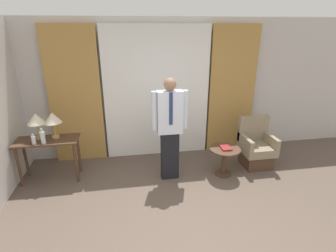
{
  "coord_description": "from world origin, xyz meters",
  "views": [
    {
      "loc": [
        -0.63,
        -2.43,
        2.53
      ],
      "look_at": [
        0.02,
        1.42,
        1.04
      ],
      "focal_mm": 28.0,
      "sensor_mm": 36.0,
      "label": 1
    }
  ],
  "objects_px": {
    "armchair": "(256,148)",
    "side_table": "(224,157)",
    "bottle_near_edge": "(34,140)",
    "table_lamp_left": "(36,119)",
    "desk": "(48,147)",
    "person": "(170,126)",
    "bottle_by_lamp": "(43,137)",
    "book": "(226,148)",
    "table_lamp_right": "(53,119)"
  },
  "relations": [
    {
      "from": "desk",
      "to": "side_table",
      "type": "bearing_deg",
      "value": -6.92
    },
    {
      "from": "armchair",
      "to": "bottle_near_edge",
      "type": "bearing_deg",
      "value": -179.52
    },
    {
      "from": "table_lamp_left",
      "to": "armchair",
      "type": "distance_m",
      "value": 3.96
    },
    {
      "from": "table_lamp_right",
      "to": "armchair",
      "type": "bearing_deg",
      "value": -2.91
    },
    {
      "from": "desk",
      "to": "book",
      "type": "height_order",
      "value": "desk"
    },
    {
      "from": "person",
      "to": "desk",
      "type": "bearing_deg",
      "value": 171.65
    },
    {
      "from": "bottle_by_lamp",
      "to": "side_table",
      "type": "relative_size",
      "value": 0.46
    },
    {
      "from": "table_lamp_left",
      "to": "book",
      "type": "relative_size",
      "value": 2.01
    },
    {
      "from": "table_lamp_left",
      "to": "bottle_near_edge",
      "type": "distance_m",
      "value": 0.35
    },
    {
      "from": "bottle_by_lamp",
      "to": "book",
      "type": "xyz_separation_m",
      "value": [
        3.05,
        -0.23,
        -0.32
      ]
    },
    {
      "from": "bottle_near_edge",
      "to": "table_lamp_left",
      "type": "bearing_deg",
      "value": 85.21
    },
    {
      "from": "desk",
      "to": "table_lamp_left",
      "type": "relative_size",
      "value": 2.29
    },
    {
      "from": "armchair",
      "to": "side_table",
      "type": "distance_m",
      "value": 0.77
    },
    {
      "from": "table_lamp_right",
      "to": "bottle_by_lamp",
      "type": "relative_size",
      "value": 1.78
    },
    {
      "from": "desk",
      "to": "person",
      "type": "bearing_deg",
      "value": -8.35
    },
    {
      "from": "desk",
      "to": "table_lamp_left",
      "type": "xyz_separation_m",
      "value": [
        -0.13,
        0.06,
        0.49
      ]
    },
    {
      "from": "armchair",
      "to": "book",
      "type": "relative_size",
      "value": 4.15
    },
    {
      "from": "table_lamp_left",
      "to": "armchair",
      "type": "relative_size",
      "value": 0.48
    },
    {
      "from": "desk",
      "to": "armchair",
      "type": "bearing_deg",
      "value": -1.85
    },
    {
      "from": "armchair",
      "to": "book",
      "type": "distance_m",
      "value": 0.79
    },
    {
      "from": "table_lamp_left",
      "to": "table_lamp_right",
      "type": "relative_size",
      "value": 1.0
    },
    {
      "from": "table_lamp_right",
      "to": "side_table",
      "type": "height_order",
      "value": "table_lamp_right"
    },
    {
      "from": "desk",
      "to": "side_table",
      "type": "height_order",
      "value": "desk"
    },
    {
      "from": "desk",
      "to": "book",
      "type": "distance_m",
      "value": 3.06
    },
    {
      "from": "side_table",
      "to": "bottle_by_lamp",
      "type": "bearing_deg",
      "value": 175.74
    },
    {
      "from": "desk",
      "to": "bottle_by_lamp",
      "type": "xyz_separation_m",
      "value": [
        -0.01,
        -0.14,
        0.25
      ]
    },
    {
      "from": "desk",
      "to": "armchair",
      "type": "height_order",
      "value": "armchair"
    },
    {
      "from": "bottle_by_lamp",
      "to": "side_table",
      "type": "bearing_deg",
      "value": -4.26
    },
    {
      "from": "bottle_near_edge",
      "to": "book",
      "type": "distance_m",
      "value": 3.21
    },
    {
      "from": "armchair",
      "to": "desk",
      "type": "bearing_deg",
      "value": 178.15
    },
    {
      "from": "side_table",
      "to": "book",
      "type": "bearing_deg",
      "value": -23.34
    },
    {
      "from": "desk",
      "to": "table_lamp_right",
      "type": "relative_size",
      "value": 2.29
    },
    {
      "from": "desk",
      "to": "side_table",
      "type": "distance_m",
      "value": 3.06
    },
    {
      "from": "side_table",
      "to": "desk",
      "type": "bearing_deg",
      "value": 173.08
    },
    {
      "from": "person",
      "to": "book",
      "type": "xyz_separation_m",
      "value": [
        0.99,
        -0.07,
        -0.45
      ]
    },
    {
      "from": "table_lamp_left",
      "to": "bottle_by_lamp",
      "type": "bearing_deg",
      "value": -59.15
    },
    {
      "from": "person",
      "to": "armchair",
      "type": "xyz_separation_m",
      "value": [
        1.71,
        0.18,
        -0.64
      ]
    },
    {
      "from": "bottle_near_edge",
      "to": "person",
      "type": "distance_m",
      "value": 2.21
    },
    {
      "from": "table_lamp_right",
      "to": "book",
      "type": "bearing_deg",
      "value": -8.5
    },
    {
      "from": "person",
      "to": "book",
      "type": "relative_size",
      "value": 7.96
    },
    {
      "from": "armchair",
      "to": "book",
      "type": "xyz_separation_m",
      "value": [
        -0.72,
        -0.25,
        0.19
      ]
    },
    {
      "from": "bottle_by_lamp",
      "to": "table_lamp_left",
      "type": "bearing_deg",
      "value": 120.85
    },
    {
      "from": "bottle_by_lamp",
      "to": "bottle_near_edge",
      "type": "bearing_deg",
      "value": -174.62
    },
    {
      "from": "table_lamp_right",
      "to": "bottle_near_edge",
      "type": "distance_m",
      "value": 0.45
    },
    {
      "from": "bottle_near_edge",
      "to": "armchair",
      "type": "bearing_deg",
      "value": 0.48
    },
    {
      "from": "side_table",
      "to": "armchair",
      "type": "bearing_deg",
      "value": 18.62
    },
    {
      "from": "desk",
      "to": "side_table",
      "type": "relative_size",
      "value": 1.89
    },
    {
      "from": "table_lamp_right",
      "to": "bottle_by_lamp",
      "type": "xyz_separation_m",
      "value": [
        -0.14,
        -0.2,
        -0.24
      ]
    },
    {
      "from": "bottle_by_lamp",
      "to": "person",
      "type": "xyz_separation_m",
      "value": [
        2.06,
        -0.16,
        0.13
      ]
    },
    {
      "from": "person",
      "to": "bottle_by_lamp",
      "type": "bearing_deg",
      "value": 175.56
    }
  ]
}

